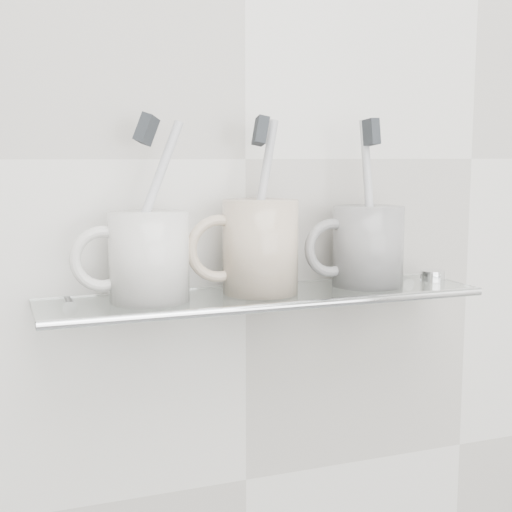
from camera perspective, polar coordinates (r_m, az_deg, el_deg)
name	(u,v)px	position (r m, az deg, el deg)	size (l,w,h in m)	color
wall_back	(245,159)	(0.85, -0.85, 7.76)	(2.50, 2.50, 0.00)	silver
shelf_glass	(264,297)	(0.80, 0.64, -3.29)	(0.50, 0.12, 0.01)	silver
shelf_rail	(283,307)	(0.75, 2.17, -4.06)	(0.01, 0.01, 0.50)	silver
bracket_left	(69,312)	(0.81, -14.74, -4.35)	(0.02, 0.02, 0.03)	silver
bracket_right	(403,288)	(0.94, 11.64, -2.49)	(0.02, 0.02, 0.03)	silver
mug_left	(149,257)	(0.77, -8.55, -0.04)	(0.09, 0.09, 0.10)	white
mug_left_handle	(103,259)	(0.76, -12.15, -0.22)	(0.07, 0.07, 0.01)	white
toothbrush_left	(148,206)	(0.76, -8.63, 3.95)	(0.01, 0.01, 0.19)	white
bristles_left	(146,129)	(0.76, -8.76, 9.99)	(0.01, 0.02, 0.03)	#262A2E
mug_center	(260,247)	(0.80, 0.35, 0.75)	(0.09, 0.09, 0.11)	beige
mug_center_handle	(219,249)	(0.78, -2.97, 0.59)	(0.08, 0.08, 0.01)	beige
toothbrush_center	(260,204)	(0.79, 0.36, 4.21)	(0.01, 0.01, 0.19)	#B1B1B3
bristles_center	(261,131)	(0.79, 0.36, 9.99)	(0.01, 0.02, 0.03)	#262A2E
mug_right	(368,246)	(0.86, 8.95, 0.79)	(0.08, 0.08, 0.09)	silver
mug_right_handle	(332,248)	(0.84, 6.07, 0.65)	(0.07, 0.07, 0.01)	silver
toothbrush_right	(369,201)	(0.85, 9.02, 4.37)	(0.01, 0.01, 0.19)	#B8B8B8
bristles_right	(370,132)	(0.85, 9.14, 9.75)	(0.01, 0.02, 0.03)	#262A2E
chrome_cap	(433,275)	(0.91, 13.97, -1.52)	(0.03, 0.03, 0.01)	silver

